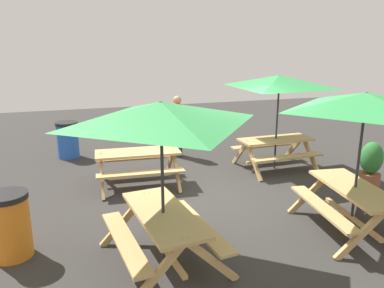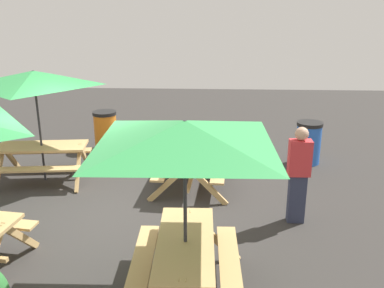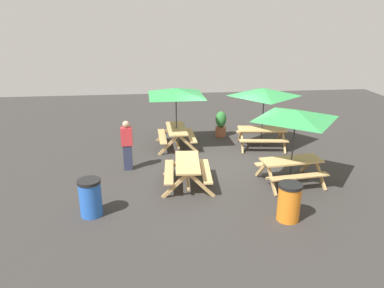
{
  "view_description": "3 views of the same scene",
  "coord_description": "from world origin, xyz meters",
  "views": [
    {
      "loc": [
        -2.75,
        -6.35,
        3.02
      ],
      "look_at": [
        -0.37,
        1.13,
        0.9
      ],
      "focal_mm": 35.0,
      "sensor_mm": 36.0,
      "label": 1
    },
    {
      "loc": [
        6.5,
        1.79,
        3.54
      ],
      "look_at": [
        -1.52,
        1.39,
        0.9
      ],
      "focal_mm": 40.0,
      "sensor_mm": 36.0,
      "label": 2
    },
    {
      "loc": [
        -11.7,
        2.38,
        4.93
      ],
      "look_at": [
        -0.37,
        1.13,
        0.9
      ],
      "focal_mm": 35.0,
      "sensor_mm": 36.0,
      "label": 3
    }
  ],
  "objects": [
    {
      "name": "picnic_table_2",
      "position": [
        1.9,
        1.48,
        1.99
      ],
      "size": [
        2.83,
        2.83,
        2.34
      ],
      "rotation": [
        0.0,
        0.0,
        0.02
      ],
      "color": "tan",
      "rests_on": "ground"
    },
    {
      "name": "picnic_table_0",
      "position": [
        -1.69,
        -1.72,
        1.99
      ],
      "size": [
        2.21,
        2.21,
        2.34
      ],
      "rotation": [
        0.0,
        0.0,
        1.68
      ],
      "color": "tan",
      "rests_on": "ground"
    },
    {
      "name": "picnic_table_1",
      "position": [
        -1.52,
        1.39,
        0.56
      ],
      "size": [
        1.88,
        1.63,
        0.81
      ],
      "rotation": [
        0.0,
        0.0,
        -0.06
      ],
      "color": "tan",
      "rests_on": "ground"
    },
    {
      "name": "ground_plane",
      "position": [
        0.0,
        0.0,
        0.0
      ],
      "size": [
        24.0,
        24.0,
        0.0
      ],
      "primitive_type": "plane",
      "color": "#33302D",
      "rests_on": "ground"
    },
    {
      "name": "trash_bin_orange",
      "position": [
        -3.77,
        -0.91,
        0.49
      ],
      "size": [
        0.59,
        0.59,
        0.98
      ],
      "color": "orange",
      "rests_on": "ground"
    },
    {
      "name": "person_standing",
      "position": [
        -0.12,
        3.22,
        0.89
      ],
      "size": [
        0.23,
        0.36,
        1.67
      ],
      "rotation": [
        0.0,
        0.0,
        1.58
      ],
      "color": "#2D334C",
      "rests_on": "ground"
    },
    {
      "name": "trash_bin_blue",
      "position": [
        -2.99,
        4.01,
        0.49
      ],
      "size": [
        0.59,
        0.59,
        0.98
      ],
      "color": "blue",
      "rests_on": "ground"
    },
    {
      "name": "potted_plant_0",
      "position": [
        3.02,
        -0.44,
        0.54
      ],
      "size": [
        0.45,
        0.45,
        1.07
      ],
      "color": "#935138",
      "rests_on": "ground"
    },
    {
      "name": "picnic_table_3",
      "position": [
        1.5,
        -1.75,
        1.99
      ],
      "size": [
        2.24,
        2.24,
        2.34
      ],
      "rotation": [
        0.0,
        0.0,
        1.44
      ],
      "color": "tan",
      "rests_on": "ground"
    }
  ]
}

